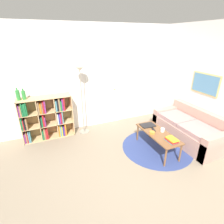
% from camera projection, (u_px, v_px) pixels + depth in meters
% --- Properties ---
extents(ground_plane, '(14.00, 14.00, 0.00)m').
position_uv_depth(ground_plane, '(150.00, 196.00, 2.72)').
color(ground_plane, gray).
extents(wall_back, '(7.36, 0.11, 2.60)m').
position_uv_depth(wall_back, '(94.00, 79.00, 4.48)').
color(wall_back, silver).
rests_on(wall_back, ground_plane).
extents(wall_right, '(0.08, 5.66, 2.60)m').
position_uv_depth(wall_right, '(201.00, 82.00, 4.12)').
color(wall_right, silver).
rests_on(wall_right, ground_plane).
extents(rug, '(1.53, 1.53, 0.01)m').
position_uv_depth(rug, '(157.00, 147.00, 3.92)').
color(rug, navy).
rests_on(rug, ground_plane).
extents(bookshelf, '(1.17, 0.34, 1.03)m').
position_uv_depth(bookshelf, '(46.00, 118.00, 4.14)').
color(bookshelf, tan).
rests_on(bookshelf, ground_plane).
extents(floor_lamp, '(0.26, 0.26, 1.67)m').
position_uv_depth(floor_lamp, '(81.00, 82.00, 4.03)').
color(floor_lamp, gray).
rests_on(floor_lamp, ground_plane).
extents(couch, '(0.81, 1.69, 0.72)m').
position_uv_depth(couch, '(190.00, 129.00, 4.14)').
color(couch, tan).
rests_on(couch, ground_plane).
extents(coffee_table, '(0.44, 1.09, 0.42)m').
position_uv_depth(coffee_table, '(158.00, 135.00, 3.69)').
color(coffee_table, brown).
rests_on(coffee_table, ground_plane).
extents(laptop, '(0.33, 0.23, 0.02)m').
position_uv_depth(laptop, '(148.00, 125.00, 3.97)').
color(laptop, black).
rests_on(laptop, coffee_table).
extents(bowl, '(0.11, 0.11, 0.05)m').
position_uv_depth(bowl, '(152.00, 133.00, 3.63)').
color(bowl, orange).
rests_on(bowl, coffee_table).
extents(book_stack_on_table, '(0.16, 0.24, 0.07)m').
position_uv_depth(book_stack_on_table, '(172.00, 140.00, 3.36)').
color(book_stack_on_table, teal).
rests_on(book_stack_on_table, coffee_table).
extents(cup, '(0.08, 0.08, 0.08)m').
position_uv_depth(cup, '(162.00, 130.00, 3.71)').
color(cup, white).
rests_on(cup, coffee_table).
extents(remote, '(0.09, 0.18, 0.02)m').
position_uv_depth(remote, '(153.00, 130.00, 3.78)').
color(remote, black).
rests_on(remote, coffee_table).
extents(bottle_left, '(0.08, 0.08, 0.27)m').
position_uv_depth(bottle_left, '(18.00, 95.00, 3.71)').
color(bottle_left, '#2D8438').
rests_on(bottle_left, bookshelf).
extents(bottle_middle, '(0.08, 0.08, 0.24)m').
position_uv_depth(bottle_middle, '(24.00, 95.00, 3.76)').
color(bottle_middle, '#2D8438').
rests_on(bottle_middle, bookshelf).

